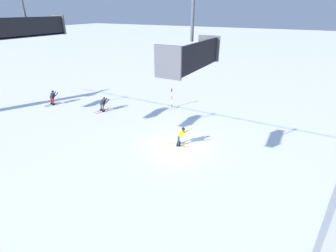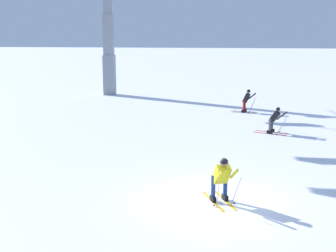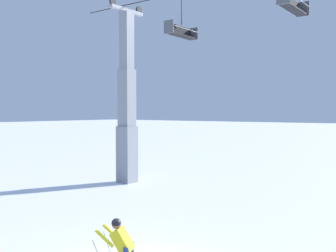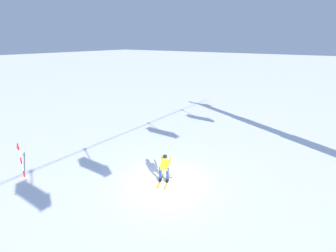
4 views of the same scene
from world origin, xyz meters
The scene contains 3 objects.
ground_plane centered at (0.00, 0.00, 0.00)m, with size 260.00×260.00×0.00m, color white.
skier_carving_main centered at (-0.21, -0.21, 0.83)m, with size 1.71×1.18×1.58m.
trail_marker_pole centered at (4.07, -6.80, 1.10)m, with size 0.07×0.28×2.03m.
Camera 4 is at (9.57, 6.91, 7.30)m, focal length 26.95 mm.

